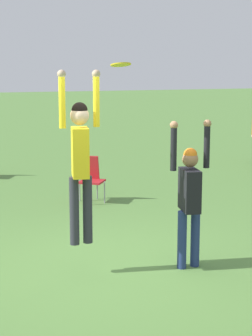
% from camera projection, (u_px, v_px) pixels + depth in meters
% --- Properties ---
extents(ground_plane, '(120.00, 120.00, 0.00)m').
position_uv_depth(ground_plane, '(105.00, 267.00, 7.41)').
color(ground_plane, '#56843D').
extents(person_jumping, '(0.55, 0.44, 2.18)m').
position_uv_depth(person_jumping, '(80.00, 153.00, 6.94)').
color(person_jumping, '#2D2D38').
rests_on(person_jumping, ground_plane).
extents(person_defending, '(0.60, 0.48, 1.94)m').
position_uv_depth(person_defending, '(190.00, 192.00, 7.24)').
color(person_defending, navy).
rests_on(person_defending, ground_plane).
extents(frisbee, '(0.26, 0.26, 0.06)m').
position_uv_depth(frisbee, '(121.00, 65.00, 6.90)').
color(frisbee, yellow).
extents(camping_chair_0, '(0.63, 0.70, 0.90)m').
position_uv_depth(camping_chair_0, '(90.00, 175.00, 11.07)').
color(camping_chair_0, gray).
rests_on(camping_chair_0, ground_plane).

